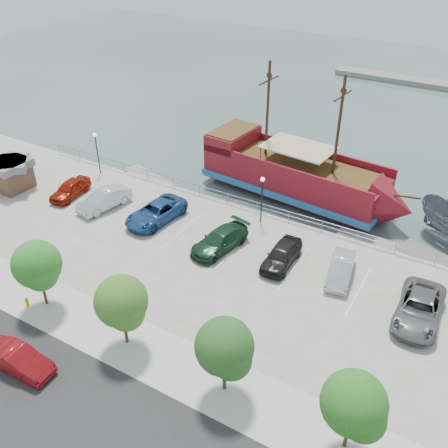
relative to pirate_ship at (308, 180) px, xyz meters
The scene contains 24 objects.
ground 13.79m from the pirate_ship, 95.68° to the right, with size 160.00×160.00×0.00m, color #3B4B4D.
street 29.60m from the pirate_ship, 92.61° to the right, with size 100.00×8.00×0.04m, color #252424.
sidewalk 23.61m from the pirate_ship, 93.27° to the right, with size 100.00×4.00×0.05m, color beige.
seawall_railing 5.94m from the pirate_ship, 103.18° to the right, with size 50.00×0.06×1.00m.
pirate_ship is the anchor object (origin of this frame).
dock_west 16.10m from the pirate_ship, 164.21° to the right, with size 6.44×1.84×0.37m, color gray.
dock_mid 9.29m from the pirate_ship, 28.62° to the right, with size 6.69×1.91×0.38m, color gray.
dock_east 14.28m from the pirate_ship, 17.90° to the right, with size 7.59×2.17×0.43m, color slate.
shed 27.92m from the pirate_ship, 151.08° to the right, with size 3.56×3.56×2.82m.
street_sedan 29.01m from the pirate_ship, 102.78° to the right, with size 1.55×4.45×1.46m, color maroon.
fire_hydrant 26.45m from the pirate_ship, 112.92° to the right, with size 0.24×0.24×0.70m.
lamp_post_left 20.67m from the pirate_ship, 159.98° to the right, with size 0.36×0.36×4.28m.
lamp_post_mid 7.39m from the pirate_ship, 100.82° to the right, with size 0.36×0.36×4.28m.
tree_c 25.44m from the pirate_ship, 111.28° to the right, with size 3.30×3.20×5.00m.
tree_d 23.82m from the pirate_ship, 95.32° to the right, with size 3.30×3.20×5.00m.
tree_e 24.20m from the pirate_ship, 78.51° to the right, with size 3.30×3.20×5.00m.
tree_f 26.49m from the pirate_ship, 63.46° to the right, with size 3.30×3.20×5.00m.
parked_car_a 22.03m from the pirate_ship, 147.22° to the right, with size 1.80×4.48×1.53m, color maroon.
parked_car_b 18.70m from the pirate_ship, 140.47° to the right, with size 1.76×5.03×1.66m, color silver.
parked_car_c 14.58m from the pirate_ship, 128.98° to the right, with size 2.70×5.85×1.63m, color navy.
parked_car_d 12.35m from the pirate_ship, 101.22° to the right, with size 2.19×5.38×1.56m, color #183A24.
parked_car_e 11.76m from the pirate_ship, 77.28° to the right, with size 1.91×4.75×1.62m, color black.
parked_car_f 12.85m from the pirate_ship, 57.16° to the right, with size 1.60×4.58×1.51m, color silver.
parked_car_g 17.75m from the pirate_ship, 44.01° to the right, with size 2.76×5.99×1.67m, color slate.
Camera 1 is at (15.23, -25.92, 23.18)m, focal length 40.00 mm.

